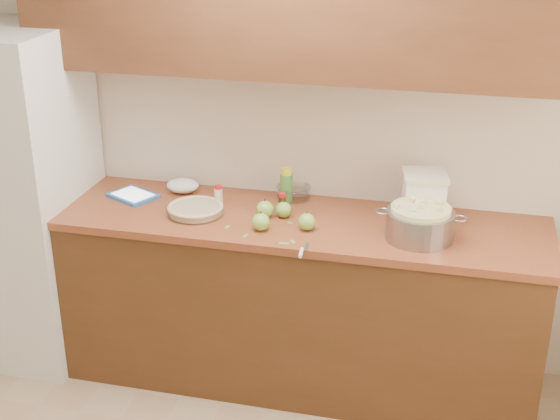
% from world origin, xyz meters
% --- Properties ---
extents(room_shell, '(3.60, 3.60, 3.60)m').
position_xyz_m(room_shell, '(0.00, 0.00, 1.30)').
color(room_shell, tan).
rests_on(room_shell, ground).
extents(counter_run, '(2.64, 0.68, 0.92)m').
position_xyz_m(counter_run, '(0.00, 1.48, 0.46)').
color(counter_run, '#4F2C16').
rests_on(counter_run, ground).
extents(upper_cabinets, '(2.60, 0.34, 0.70)m').
position_xyz_m(upper_cabinets, '(0.00, 1.63, 1.95)').
color(upper_cabinets, '#58321B').
rests_on(upper_cabinets, room_shell).
extents(fridge, '(0.70, 0.70, 1.80)m').
position_xyz_m(fridge, '(-1.44, 1.44, 0.90)').
color(fridge, silver).
rests_on(fridge, ground).
extents(pie, '(0.29, 0.29, 0.05)m').
position_xyz_m(pie, '(-0.42, 1.41, 0.94)').
color(pie, silver).
rests_on(pie, counter_run).
extents(colander, '(0.42, 0.32, 0.16)m').
position_xyz_m(colander, '(0.69, 1.39, 1.00)').
color(colander, gray).
rests_on(colander, counter_run).
extents(flour_canister, '(0.24, 0.24, 0.25)m').
position_xyz_m(flour_canister, '(0.69, 1.58, 1.05)').
color(flour_canister, white).
rests_on(flour_canister, counter_run).
extents(tablet, '(0.29, 0.27, 0.02)m').
position_xyz_m(tablet, '(-0.82, 1.55, 0.93)').
color(tablet, blue).
rests_on(tablet, counter_run).
extents(paring_knife, '(0.03, 0.17, 0.02)m').
position_xyz_m(paring_knife, '(0.19, 1.11, 0.93)').
color(paring_knife, gray).
rests_on(paring_knife, counter_run).
extents(lemon_bottle, '(0.07, 0.07, 0.18)m').
position_xyz_m(lemon_bottle, '(-0.02, 1.69, 1.01)').
color(lemon_bottle, '#4C8C38').
rests_on(lemon_bottle, counter_run).
extents(cinnamon_shaker, '(0.04, 0.04, 0.10)m').
position_xyz_m(cinnamon_shaker, '(-0.34, 1.56, 0.97)').
color(cinnamon_shaker, beige).
rests_on(cinnamon_shaker, counter_run).
extents(vanilla_bottle, '(0.04, 0.04, 0.11)m').
position_xyz_m(vanilla_bottle, '(0.00, 1.52, 0.97)').
color(vanilla_bottle, black).
rests_on(vanilla_bottle, counter_run).
extents(mixing_bowl, '(0.18, 0.18, 0.07)m').
position_xyz_m(mixing_bowl, '(0.01, 1.73, 0.96)').
color(mixing_bowl, silver).
rests_on(mixing_bowl, counter_run).
extents(paper_towel, '(0.21, 0.19, 0.07)m').
position_xyz_m(paper_towel, '(-0.58, 1.68, 0.96)').
color(paper_towel, white).
rests_on(paper_towel, counter_run).
extents(apple_left, '(0.09, 0.09, 0.10)m').
position_xyz_m(apple_left, '(-0.07, 1.45, 0.96)').
color(apple_left, '#7EB03F').
rests_on(apple_left, counter_run).
extents(apple_center, '(0.08, 0.08, 0.09)m').
position_xyz_m(apple_center, '(0.02, 1.48, 0.96)').
color(apple_center, '#7EB03F').
rests_on(apple_center, counter_run).
extents(apple_front, '(0.09, 0.09, 0.10)m').
position_xyz_m(apple_front, '(-0.05, 1.30, 0.96)').
color(apple_front, '#7EB03F').
rests_on(apple_front, counter_run).
extents(apple_extra, '(0.08, 0.08, 0.10)m').
position_xyz_m(apple_extra, '(0.16, 1.36, 0.96)').
color(apple_extra, '#7EB03F').
rests_on(apple_extra, counter_run).
extents(peel_a, '(0.03, 0.04, 0.00)m').
position_xyz_m(peel_a, '(0.12, 1.21, 0.92)').
color(peel_a, '#76A751').
rests_on(peel_a, counter_run).
extents(peel_b, '(0.03, 0.03, 0.00)m').
position_xyz_m(peel_b, '(0.07, 1.41, 0.92)').
color(peel_b, '#76A751').
rests_on(peel_b, counter_run).
extents(peel_c, '(0.02, 0.04, 0.00)m').
position_xyz_m(peel_c, '(-0.11, 1.22, 0.92)').
color(peel_c, '#76A751').
rests_on(peel_c, counter_run).
extents(peel_d, '(0.02, 0.04, 0.00)m').
position_xyz_m(peel_d, '(-0.22, 1.29, 0.92)').
color(peel_d, '#76A751').
rests_on(peel_d, counter_run).
extents(peel_e, '(0.05, 0.02, 0.00)m').
position_xyz_m(peel_e, '(0.09, 1.18, 0.92)').
color(peel_e, '#76A751').
rests_on(peel_e, counter_run).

